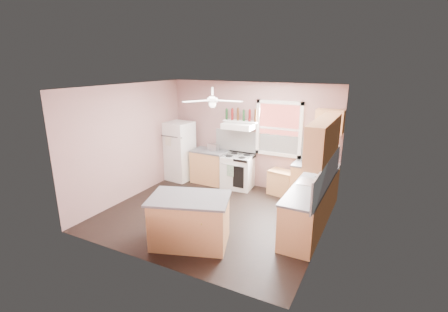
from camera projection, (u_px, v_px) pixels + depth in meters
The scene contains 32 objects.
floor at pixel (214, 214), 6.99m from camera, with size 4.50×4.50×0.00m, color black.
ceiling at pixel (212, 87), 6.24m from camera, with size 4.50×4.50×0.00m, color white.
wall_back at pixel (251, 135), 8.35m from camera, with size 4.50×0.05×2.70m, color #8C6662.
wall_right at pixel (327, 171), 5.62m from camera, with size 0.05×4.00×2.70m, color #8C6662.
wall_left at pixel (128, 142), 7.62m from camera, with size 0.05×4.00×2.70m, color #8C6662.
backsplash_back at pixel (267, 144), 8.17m from camera, with size 2.90×0.03×0.55m, color white.
backsplash_right at pixel (327, 175), 5.94m from camera, with size 0.03×2.60×0.55m, color white.
window_view at pixel (279, 129), 7.91m from camera, with size 1.00×0.02×1.20m, color maroon.
window_frame at pixel (279, 129), 7.89m from camera, with size 1.16×0.07×1.36m, color white.
refrigerator at pixel (179, 151), 8.94m from camera, with size 0.68×0.66×1.61m, color white.
base_cabinet_left at pixel (210, 167), 8.79m from camera, with size 0.90×0.60×0.86m, color tan.
counter_left at pixel (209, 151), 8.67m from camera, with size 0.92×0.62×0.04m, color #505053.
toaster at pixel (213, 147), 8.62m from camera, with size 0.28×0.16×0.18m, color silver.
stove at pixel (238, 172), 8.41m from camera, with size 0.76×0.64×0.86m, color white.
range_hood at pixel (239, 126), 8.14m from camera, with size 0.78×0.50×0.14m, color white.
bottle_shelf at pixel (241, 121), 8.22m from camera, with size 0.90×0.26×0.03m, color white.
cart at pixel (281, 183), 7.99m from camera, with size 0.61×0.41×0.61m, color tan.
base_cabinet_corner at pixel (314, 184), 7.56m from camera, with size 1.00×0.60×0.86m, color tan.
base_cabinet_right at pixel (309, 209), 6.27m from camera, with size 0.60×2.20×0.86m, color tan.
counter_corner at pixel (316, 166), 7.43m from camera, with size 1.02×0.62×0.04m, color #505053.
counter_right at pixel (310, 187), 6.15m from camera, with size 0.62×2.22×0.04m, color #505053.
sink at pixel (312, 183), 6.32m from camera, with size 0.55×0.45×0.03m, color silver.
faucet at pixel (321, 181), 6.23m from camera, with size 0.03×0.03×0.14m, color silver.
upper_cabinet_right at pixel (324, 139), 6.01m from camera, with size 0.33×1.80×0.76m, color tan.
upper_cabinet_corner at pixel (330, 121), 7.17m from camera, with size 0.60×0.33×0.52m, color tan.
paper_towel at pixel (333, 150), 7.33m from camera, with size 0.12×0.12×0.26m, color white.
island at pixel (190, 222), 5.77m from camera, with size 1.31×0.83×0.86m, color tan.
island_top at pixel (189, 198), 5.64m from camera, with size 1.39×0.90×0.04m, color #505053.
ceiling_fan_hub at pixel (212, 100), 6.31m from camera, with size 0.20×0.20×0.08m, color white.
soap_bottle at pixel (317, 181), 6.11m from camera, with size 0.09×0.09×0.23m, color silver.
red_caddy at pixel (323, 173), 6.70m from camera, with size 0.18×0.12×0.10m, color #A6150E.
wine_bottles at pixel (241, 115), 8.17m from camera, with size 0.86×0.06×0.31m.
Camera 1 is at (3.12, -5.56, 3.15)m, focal length 26.00 mm.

